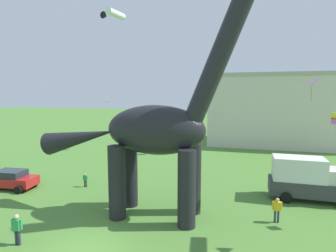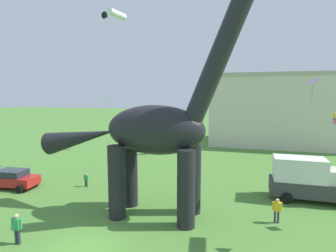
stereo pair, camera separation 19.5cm
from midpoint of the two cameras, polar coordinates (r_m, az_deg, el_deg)
The scene contains 13 objects.
ground_plane at distance 15.84m, azimuth -16.90°, elevation -23.49°, with size 240.00×240.00×0.00m, color #4C7F33.
dinosaur_sculpture at distance 17.41m, azimuth -3.17°, elevation -0.80°, with size 14.86×3.15×15.53m.
parked_sedan_left at distance 26.85m, azimuth -29.96°, elevation -9.49°, with size 4.33×2.12×1.55m.
parked_box_truck at distance 23.14m, azimuth 26.74°, elevation -9.66°, with size 5.63×2.37×3.20m.
person_watching_child at distance 24.80m, azimuth -16.96°, elevation -10.40°, with size 0.44×0.19×1.17m.
person_photographer at distance 18.80m, azimuth 21.34°, elevation -15.46°, with size 0.58×0.26×1.56m.
person_near_flyer at distance 17.23m, azimuth -29.08°, elevation -17.72°, with size 0.62×0.27×1.67m.
kite_mid_center at distance 35.39m, azimuth 0.13°, elevation 0.89°, with size 0.81×0.81×0.86m.
kite_mid_right at distance 39.20m, azimuth -12.60°, elevation 4.93°, with size 0.90×0.91×0.93m.
kite_near_high at distance 20.00m, azimuth 27.42°, elevation 8.17°, with size 0.86×1.16×1.44m.
kite_high_left at distance 30.09m, azimuth -11.42°, elevation 21.71°, with size 2.27×2.51×0.72m.
kite_far_right at distance 28.11m, azimuth 8.07°, elevation 9.72°, with size 1.36×1.80×2.17m.
background_building_block at distance 46.35m, azimuth 22.37°, elevation 3.18°, with size 22.16×11.46×10.81m.
Camera 1 is at (7.40, -11.53, 7.91)m, focal length 29.45 mm.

